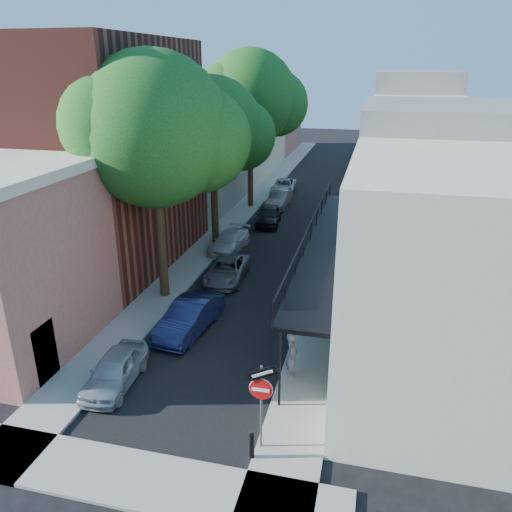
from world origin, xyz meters
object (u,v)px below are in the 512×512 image
Objects in this scene: parked_car_c at (227,270)px; parked_car_a at (115,370)px; oak_far at (257,99)px; parked_car_d at (229,241)px; oak_mid at (220,130)px; oak_near at (165,133)px; parked_car_b at (189,317)px; bollard at (252,446)px; sign_post at (261,393)px; parked_car_g at (284,186)px; parked_car_f at (279,199)px; pedestrian at (292,355)px; parked_car_e at (269,216)px.

parked_car_a is at bearing -99.68° from parked_car_c.
parked_car_d is at bearing -85.78° from oak_far.
oak_mid reaches higher than parked_car_c.
oak_far is at bearing 89.96° from oak_near.
parked_car_b is at bearing -58.22° from oak_near.
oak_mid is at bearing 109.90° from bollard.
sign_post reaches higher than parked_car_g.
sign_post is 31.94m from parked_car_g.
bollard is 0.20× the size of parked_car_f.
oak_mid is (-6.58, 17.26, 5.02)m from sign_post.
parked_car_a is at bearing 101.63° from pedestrian.
oak_far reaches higher than parked_car_c.
parked_car_a is at bearing -88.23° from oak_far.
oak_near reaches higher than parked_car_g.
oak_far reaches higher than parked_car_f.
parked_car_e is 2.26× the size of pedestrian.
bollard is 0.08× the size of oak_mid.
parked_car_f is 2.33× the size of pedestrian.
parked_car_f is 5.00m from parked_car_g.
parked_car_a is 29.55m from parked_car_g.
bollard is 12.98m from parked_car_c.
parked_car_a is at bearing -86.94° from oak_mid.
bollard is 6.09m from parked_car_a.
parked_car_f is at bearing 84.07° from parked_car_a.
oak_near is at bearing -94.61° from parked_car_f.
parked_car_a is (0.77, -7.36, -7.28)m from oak_near.
parked_car_c is at bearing -88.15° from parked_car_f.
parked_car_c is 19.75m from parked_car_g.
parked_car_g is (-0.72, 9.67, -0.08)m from parked_car_e.
pedestrian is (6.75, -22.49, -7.28)m from oak_far.
oak_far reaches higher than oak_mid.
oak_mid is at bearing 90.37° from oak_near.
parked_car_a is (0.75, -24.37, -7.66)m from oak_far.
parked_car_a is 0.85× the size of parked_car_b.
sign_post reaches higher than parked_car_e.
parked_car_e is (1.95, -4.50, -7.60)m from oak_far.
bollard is at bearing -76.65° from oak_far.
parked_car_b is at bearing -95.36° from parked_car_e.
parked_car_b is 1.04× the size of parked_car_d.
oak_mid is 16.66m from parked_car_a.
parked_car_a is at bearing 161.53° from sign_post.
parked_car_c is 1.05× the size of parked_car_e.
parked_car_f is 23.23m from pedestrian.
oak_far reaches higher than parked_car_b.
oak_near is 2.86× the size of parked_car_f.
parked_car_g is at bearing 5.47° from pedestrian.
oak_mid is at bearing 107.16° from parked_car_b.
bollard is at bearing -56.88° from oak_near.
oak_mid is at bearing -90.41° from oak_far.
parked_car_e reaches higher than parked_car_c.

